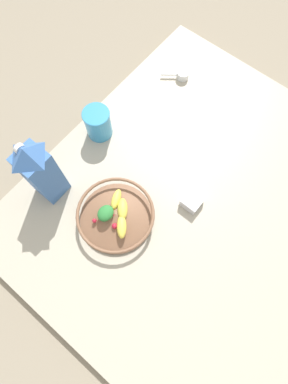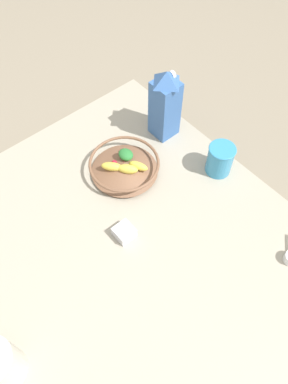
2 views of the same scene
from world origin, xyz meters
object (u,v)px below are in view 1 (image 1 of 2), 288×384
Objects in this scene: fruit_bowl at (116,215)px; milk_carton at (40,171)px; drinking_cup at (98,123)px; spice_jar at (192,202)px.

milk_carton is at bearing -76.71° from fruit_bowl.
drinking_cup is at bearing -128.62° from fruit_bowl.
milk_carton is 4.73× the size of spice_jar.
drinking_cup is 0.40m from spice_jar.
spice_jar is (-0.19, 0.15, -0.02)m from fruit_bowl.
fruit_bowl reaches higher than spice_jar.
fruit_bowl is 0.88× the size of milk_carton.
spice_jar is at bearing 88.50° from drinking_cup.
milk_carton is 0.26m from drinking_cup.
milk_carton is at bearing 5.00° from drinking_cup.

